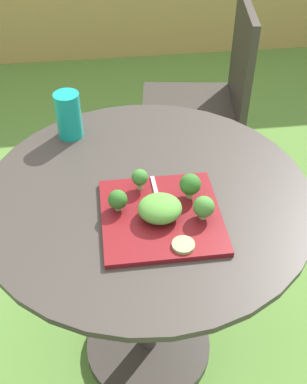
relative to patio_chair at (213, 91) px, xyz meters
name	(u,v)px	position (x,y,z in m)	size (l,w,h in m)	color
ground_plane	(148,348)	(-0.40, -0.89, -0.53)	(12.00, 12.00, 0.00)	#568438
patio_table	(147,263)	(-0.40, -0.89, -0.05)	(0.86, 0.86, 0.76)	#38332D
patio_chair	(213,91)	(0.00, 0.00, 0.00)	(0.50, 0.50, 0.90)	#332D28
salad_plate	(161,216)	(-0.37, -1.00, 0.24)	(0.29, 0.29, 0.01)	maroon
drinking_glass	(69,117)	(-0.59, -0.61, 0.29)	(0.07, 0.07, 0.14)	#149989
fork	(158,200)	(-0.37, -0.95, 0.25)	(0.03, 0.15, 0.00)	silver
lettuce_mound	(160,208)	(-0.38, -1.01, 0.27)	(0.10, 0.10, 0.05)	#519338
broccoli_floret_0	(140,178)	(-0.41, -0.90, 0.28)	(0.04, 0.04, 0.06)	#99B770
broccoli_floret_1	(190,185)	(-0.29, -0.94, 0.28)	(0.05, 0.05, 0.07)	#99B770
broccoli_floret_2	(118,200)	(-0.47, -0.97, 0.28)	(0.05, 0.05, 0.05)	#99B770
broccoli_floret_3	(204,207)	(-0.28, -1.02, 0.28)	(0.05, 0.05, 0.06)	#99B770
cucumber_slice_0	(183,245)	(-0.34, -1.11, 0.25)	(0.05, 0.05, 0.01)	#8EB766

